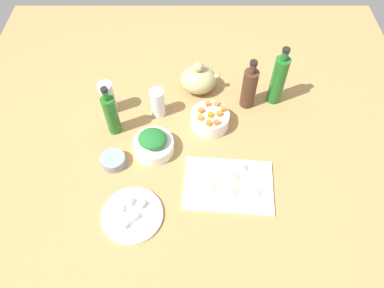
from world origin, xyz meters
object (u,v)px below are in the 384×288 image
bowl_greens (154,146)px  drinking_glass_1 (108,97)px  drinking_glass_0 (158,103)px  plate_tofu (132,215)px  bottle_0 (250,88)px  teapot (199,79)px  bowl_small_side (113,160)px  bottle_1 (279,80)px  cutting_board (228,185)px  bottle_2 (111,114)px  bowl_carrots (210,119)px

bowl_greens → drinking_glass_1: drinking_glass_1 is taller
drinking_glass_0 → plate_tofu: bearing=-98.0°
plate_tofu → bottle_0: bearing=49.7°
plate_tofu → drinking_glass_0: bearing=82.0°
bottle_0 → teapot: bearing=156.4°
bowl_small_side → bottle_1: size_ratio=0.34×
cutting_board → bottle_2: bearing=149.7°
bottle_1 → drinking_glass_0: (-47.99, -7.63, -5.29)cm
teapot → drinking_glass_1: 38.17cm
teapot → bottle_2: bottle_2 is taller
bowl_greens → plate_tofu: bearing=-101.9°
bowl_carrots → bowl_small_side: bearing=-153.0°
cutting_board → bottle_0: 41.29cm
bottle_1 → drinking_glass_0: bottle_1 is taller
bowl_greens → bottle_0: bearing=32.5°
bowl_carrots → drinking_glass_0: bearing=163.7°
teapot → drinking_glass_0: bearing=-139.5°
teapot → bottle_1: bottle_1 is taller
bottle_1 → drinking_glass_1: bottle_1 is taller
bottle_2 → drinking_glass_0: (16.70, 8.64, -3.34)cm
bottle_0 → drinking_glass_0: (-36.47, -5.18, -3.27)cm
bowl_small_side → bowl_carrots: bearing=27.0°
bowl_carrots → drinking_glass_0: 21.84cm
plate_tofu → teapot: teapot is taller
bottle_1 → bottle_0: bearing=-168.0°
plate_tofu → bowl_small_side: 22.72cm
bowl_carrots → teapot: 20.66cm
bowl_carrots → bottle_1: bearing=26.7°
plate_tofu → bowl_carrots: (27.13, 39.20, 2.65)cm
drinking_glass_1 → teapot: bearing=18.4°
bowl_carrots → bottle_2: bearing=-176.1°
cutting_board → plate_tofu: 34.79cm
drinking_glass_0 → drinking_glass_1: bearing=174.4°
drinking_glass_0 → teapot: bearing=40.5°
cutting_board → bottle_1: (21.49, 41.50, 11.00)cm
drinking_glass_1 → bottle_0: bearing=3.3°
bottle_2 → bowl_greens: bearing=-31.6°
cutting_board → bowl_small_side: 42.79cm
drinking_glass_1 → drinking_glass_0: bearing=-5.6°
bowl_greens → bottle_2: bearing=148.4°
bowl_small_side → teapot: bearing=50.6°
bowl_greens → teapot: teapot is taller
bowl_small_side → bottle_0: (51.67, 29.57, 7.62)cm
cutting_board → bottle_0: (9.97, 39.05, 8.98)cm
bowl_carrots → drinking_glass_1: drinking_glass_1 is taller
teapot → bottle_2: (-33.04, -22.60, 3.94)cm
bowl_carrots → bottle_0: bottle_0 is taller
drinking_glass_1 → bowl_greens: bearing=-46.9°
drinking_glass_1 → plate_tofu: bearing=-74.1°
plate_tofu → bowl_small_side: bowl_small_side is taller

